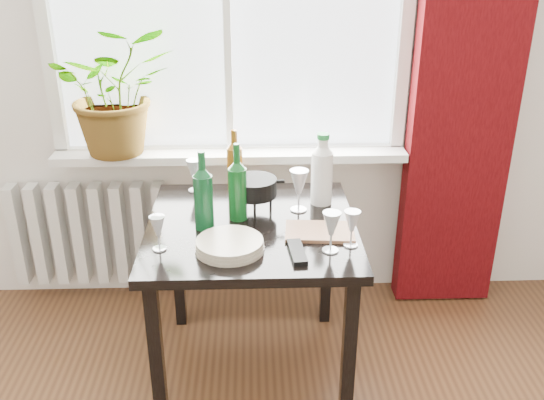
{
  "coord_description": "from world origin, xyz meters",
  "views": [
    {
      "loc": [
        0.11,
        -0.67,
        1.85
      ],
      "look_at": [
        0.18,
        1.55,
        0.85
      ],
      "focal_mm": 40.0,
      "sensor_mm": 36.0,
      "label": 1
    }
  ],
  "objects_px": {
    "wineglass_back_center": "(299,190)",
    "plate_stack": "(230,245)",
    "table": "(252,244)",
    "wine_bottle_right": "(237,182)",
    "wineglass_front_right": "(331,232)",
    "bottle_amber": "(235,159)",
    "tv_remote": "(297,252)",
    "radiator": "(90,234)",
    "wineglass_front_left": "(158,233)",
    "fondue_pot": "(254,195)",
    "cleaning_bottle": "(322,168)",
    "cutting_board": "(320,232)",
    "potted_plant": "(116,90)",
    "wine_bottle_left": "(203,190)",
    "wineglass_back_left": "(194,175)",
    "wineglass_far_right": "(352,228)"
  },
  "relations": [
    {
      "from": "radiator",
      "to": "wineglass_front_left",
      "type": "xyz_separation_m",
      "value": [
        0.5,
        -0.83,
        0.43
      ]
    },
    {
      "from": "wineglass_front_right",
      "to": "wineglass_front_left",
      "type": "bearing_deg",
      "value": 176.96
    },
    {
      "from": "plate_stack",
      "to": "tv_remote",
      "type": "xyz_separation_m",
      "value": [
        0.25,
        -0.04,
        -0.01
      ]
    },
    {
      "from": "radiator",
      "to": "table",
      "type": "relative_size",
      "value": 0.94
    },
    {
      "from": "wine_bottle_left",
      "to": "cutting_board",
      "type": "relative_size",
      "value": 1.22
    },
    {
      "from": "wine_bottle_left",
      "to": "wineglass_back_left",
      "type": "bearing_deg",
      "value": 100.73
    },
    {
      "from": "radiator",
      "to": "wine_bottle_right",
      "type": "distance_m",
      "value": 1.11
    },
    {
      "from": "radiator",
      "to": "potted_plant",
      "type": "distance_m",
      "value": 0.8
    },
    {
      "from": "wineglass_front_right",
      "to": "cutting_board",
      "type": "relative_size",
      "value": 0.6
    },
    {
      "from": "bottle_amber",
      "to": "wineglass_front_right",
      "type": "height_order",
      "value": "bottle_amber"
    },
    {
      "from": "plate_stack",
      "to": "tv_remote",
      "type": "relative_size",
      "value": 1.47
    },
    {
      "from": "wineglass_far_right",
      "to": "wineglass_front_left",
      "type": "height_order",
      "value": "wineglass_far_right"
    },
    {
      "from": "wineglass_back_center",
      "to": "plate_stack",
      "type": "bearing_deg",
      "value": -129.78
    },
    {
      "from": "bottle_amber",
      "to": "cleaning_bottle",
      "type": "height_order",
      "value": "cleaning_bottle"
    },
    {
      "from": "plate_stack",
      "to": "wineglass_front_right",
      "type": "bearing_deg",
      "value": -3.06
    },
    {
      "from": "potted_plant",
      "to": "fondue_pot",
      "type": "bearing_deg",
      "value": -36.05
    },
    {
      "from": "table",
      "to": "wine_bottle_right",
      "type": "xyz_separation_m",
      "value": [
        -0.05,
        0.05,
        0.26
      ]
    },
    {
      "from": "table",
      "to": "potted_plant",
      "type": "height_order",
      "value": "potted_plant"
    },
    {
      "from": "cleaning_bottle",
      "to": "wineglass_front_right",
      "type": "bearing_deg",
      "value": -91.5
    },
    {
      "from": "potted_plant",
      "to": "wine_bottle_left",
      "type": "height_order",
      "value": "potted_plant"
    },
    {
      "from": "wine_bottle_right",
      "to": "cutting_board",
      "type": "relative_size",
      "value": 1.22
    },
    {
      "from": "cleaning_bottle",
      "to": "plate_stack",
      "type": "xyz_separation_m",
      "value": [
        -0.39,
        -0.41,
        -0.14
      ]
    },
    {
      "from": "table",
      "to": "wineglass_far_right",
      "type": "height_order",
      "value": "wineglass_far_right"
    },
    {
      "from": "potted_plant",
      "to": "wineglass_back_center",
      "type": "relative_size",
      "value": 3.23
    },
    {
      "from": "potted_plant",
      "to": "tv_remote",
      "type": "xyz_separation_m",
      "value": [
        0.79,
        -0.85,
        -0.4
      ]
    },
    {
      "from": "bottle_amber",
      "to": "wineglass_front_left",
      "type": "bearing_deg",
      "value": -115.87
    },
    {
      "from": "cutting_board",
      "to": "tv_remote",
      "type": "bearing_deg",
      "value": -121.55
    },
    {
      "from": "wineglass_front_right",
      "to": "cutting_board",
      "type": "xyz_separation_m",
      "value": [
        -0.02,
        0.14,
        -0.07
      ]
    },
    {
      "from": "wine_bottle_right",
      "to": "wineglass_back_center",
      "type": "distance_m",
      "value": 0.28
    },
    {
      "from": "table",
      "to": "wine_bottle_left",
      "type": "relative_size",
      "value": 2.57
    },
    {
      "from": "potted_plant",
      "to": "wine_bottle_right",
      "type": "height_order",
      "value": "potted_plant"
    },
    {
      "from": "table",
      "to": "fondue_pot",
      "type": "bearing_deg",
      "value": 83.64
    },
    {
      "from": "potted_plant",
      "to": "tv_remote",
      "type": "bearing_deg",
      "value": -46.98
    },
    {
      "from": "bottle_amber",
      "to": "cleaning_bottle",
      "type": "bearing_deg",
      "value": -23.36
    },
    {
      "from": "wine_bottle_right",
      "to": "wineglass_back_center",
      "type": "relative_size",
      "value": 1.75
    },
    {
      "from": "cutting_board",
      "to": "plate_stack",
      "type": "bearing_deg",
      "value": -160.54
    },
    {
      "from": "potted_plant",
      "to": "wineglass_back_center",
      "type": "height_order",
      "value": "potted_plant"
    },
    {
      "from": "wineglass_far_right",
      "to": "fondue_pot",
      "type": "relative_size",
      "value": 0.68
    },
    {
      "from": "table",
      "to": "bottle_amber",
      "type": "height_order",
      "value": "bottle_amber"
    },
    {
      "from": "wineglass_far_right",
      "to": "wineglass_front_left",
      "type": "xyz_separation_m",
      "value": [
        -0.72,
        -0.01,
        -0.0
      ]
    },
    {
      "from": "cleaning_bottle",
      "to": "wineglass_back_left",
      "type": "height_order",
      "value": "cleaning_bottle"
    },
    {
      "from": "potted_plant",
      "to": "tv_remote",
      "type": "height_order",
      "value": "potted_plant"
    },
    {
      "from": "radiator",
      "to": "table",
      "type": "distance_m",
      "value": 1.09
    },
    {
      "from": "tv_remote",
      "to": "plate_stack",
      "type": "bearing_deg",
      "value": 165.48
    },
    {
      "from": "wineglass_far_right",
      "to": "wineglass_back_left",
      "type": "distance_m",
      "value": 0.84
    },
    {
      "from": "fondue_pot",
      "to": "tv_remote",
      "type": "relative_size",
      "value": 1.22
    },
    {
      "from": "wineglass_back_center",
      "to": "tv_remote",
      "type": "bearing_deg",
      "value": -95.05
    },
    {
      "from": "radiator",
      "to": "fondue_pot",
      "type": "relative_size",
      "value": 3.67
    },
    {
      "from": "cleaning_bottle",
      "to": "plate_stack",
      "type": "distance_m",
      "value": 0.59
    },
    {
      "from": "wine_bottle_right",
      "to": "wineglass_far_right",
      "type": "distance_m",
      "value": 0.51
    }
  ]
}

